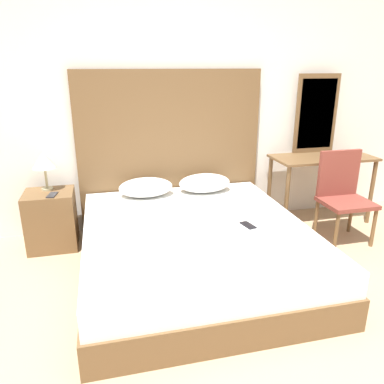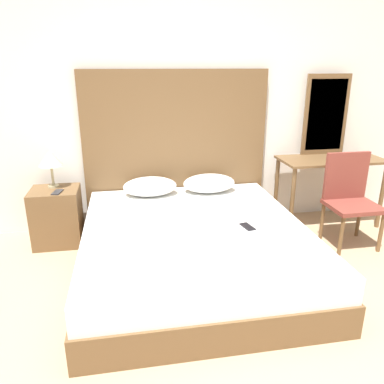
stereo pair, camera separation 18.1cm
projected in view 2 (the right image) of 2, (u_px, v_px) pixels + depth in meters
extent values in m
cube|color=white|center=(187.00, 99.00, 3.85)|extent=(10.00, 0.06, 2.70)
cube|color=brown|center=(194.00, 258.00, 3.18)|extent=(1.82, 2.04, 0.24)
cube|color=white|center=(194.00, 235.00, 3.11)|extent=(1.78, 2.00, 0.19)
cube|color=brown|center=(176.00, 151.00, 3.93)|extent=(1.91, 0.05, 1.64)
ellipsoid|color=white|center=(150.00, 186.00, 3.75)|extent=(0.53, 0.34, 0.18)
ellipsoid|color=white|center=(209.00, 183.00, 3.85)|extent=(0.53, 0.34, 0.18)
cube|color=black|center=(247.00, 227.00, 3.03)|extent=(0.10, 0.16, 0.01)
cube|color=brown|center=(57.00, 217.00, 3.65)|extent=(0.45, 0.40, 0.56)
cylinder|color=tan|center=(54.00, 186.00, 3.63)|extent=(0.10, 0.10, 0.02)
cylinder|color=tan|center=(52.00, 175.00, 3.59)|extent=(0.02, 0.02, 0.19)
cone|color=beige|center=(50.00, 158.00, 3.54)|extent=(0.22, 0.22, 0.15)
cube|color=#232328|center=(57.00, 192.00, 3.47)|extent=(0.10, 0.16, 0.01)
cube|color=brown|center=(332.00, 160.00, 3.97)|extent=(1.10, 0.50, 0.02)
cylinder|color=brown|center=(292.00, 202.00, 3.81)|extent=(0.04, 0.04, 0.71)
cylinder|color=brown|center=(382.00, 196.00, 3.98)|extent=(0.04, 0.04, 0.71)
cylinder|color=brown|center=(276.00, 189.00, 4.20)|extent=(0.04, 0.04, 0.71)
cylinder|color=brown|center=(358.00, 184.00, 4.37)|extent=(0.04, 0.04, 0.71)
cube|color=brown|center=(326.00, 115.00, 4.04)|extent=(0.49, 0.03, 0.86)
cube|color=#B2BCC6|center=(326.00, 115.00, 4.03)|extent=(0.42, 0.01, 0.75)
cube|color=brown|center=(353.00, 206.00, 3.56)|extent=(0.46, 0.41, 0.04)
cube|color=brown|center=(346.00, 176.00, 3.65)|extent=(0.44, 0.04, 0.46)
cylinder|color=brown|center=(341.00, 236.00, 3.43)|extent=(0.04, 0.04, 0.39)
cylinder|color=brown|center=(381.00, 233.00, 3.49)|extent=(0.04, 0.04, 0.39)
cylinder|color=brown|center=(322.00, 221.00, 3.75)|extent=(0.04, 0.04, 0.39)
cylinder|color=brown|center=(359.00, 218.00, 3.82)|extent=(0.04, 0.04, 0.39)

